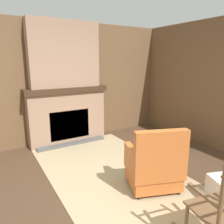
% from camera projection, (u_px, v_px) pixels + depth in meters
% --- Properties ---
extents(ground_plane, '(14.00, 14.00, 0.00)m').
position_uv_depth(ground_plane, '(126.00, 193.00, 3.04)').
color(ground_plane, '#4C3523').
extents(wood_panel_wall_left, '(0.06, 5.59, 2.63)m').
position_uv_depth(wood_panel_wall_left, '(63.00, 83.00, 4.85)').
color(wood_panel_wall_left, brown).
rests_on(wood_panel_wall_left, ground).
extents(fireplace_hearth, '(0.54, 1.78, 1.25)m').
position_uv_depth(fireplace_hearth, '(67.00, 115.00, 4.83)').
color(fireplace_hearth, '#9E7A60').
rests_on(fireplace_hearth, ground).
extents(chimney_breast, '(0.29, 1.48, 1.36)m').
position_uv_depth(chimney_breast, '(64.00, 54.00, 4.54)').
color(chimney_breast, '#9E7A60').
rests_on(chimney_breast, fireplace_hearth).
extents(area_rug, '(3.71, 1.93, 0.01)m').
position_uv_depth(area_rug, '(118.00, 178.00, 3.44)').
color(area_rug, tan).
rests_on(area_rug, ground).
extents(armchair, '(0.82, 0.88, 0.95)m').
position_uv_depth(armchair, '(154.00, 166.00, 3.07)').
color(armchair, '#C6662D').
rests_on(armchair, ground).
extents(rocking_chair, '(0.87, 0.60, 1.14)m').
position_uv_depth(rocking_chair, '(222.00, 216.00, 2.03)').
color(rocking_chair, brown).
rests_on(rocking_chair, ground).
extents(firewood_stack, '(0.51, 0.47, 0.27)m').
position_uv_depth(firewood_stack, '(175.00, 143.00, 4.55)').
color(firewood_stack, brown).
rests_on(firewood_stack, ground).
extents(oil_lamp_vase, '(0.12, 0.12, 0.27)m').
position_uv_depth(oil_lamp_vase, '(55.00, 83.00, 4.59)').
color(oil_lamp_vase, '#47708E').
rests_on(oil_lamp_vase, fireplace_hearth).
extents(storage_case, '(0.15, 0.22, 0.12)m').
position_uv_depth(storage_case, '(72.00, 84.00, 4.80)').
color(storage_case, black).
rests_on(storage_case, fireplace_hearth).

